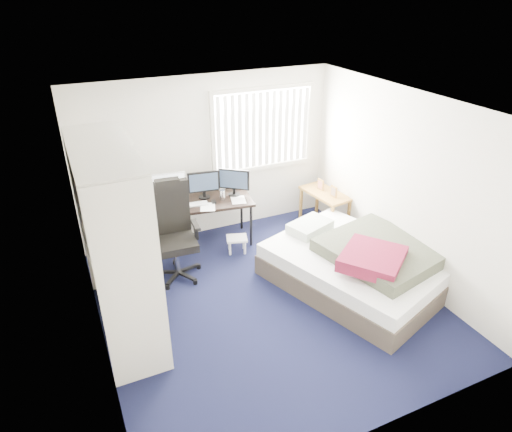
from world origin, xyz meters
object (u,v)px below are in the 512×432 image
at_px(office_chair, 174,240).
at_px(bed, 358,265).
at_px(desk, 203,198).
at_px(nightstand, 325,196).

relative_size(office_chair, bed, 0.52).
relative_size(desk, bed, 0.59).
distance_m(desk, office_chair, 0.93).
distance_m(office_chair, nightstand, 2.64).
distance_m(nightstand, bed, 1.69).
bearing_deg(nightstand, bed, -106.48).
xyz_separation_m(desk, office_chair, (-0.63, -0.65, -0.23)).
height_order(office_chair, nightstand, office_chair).
bearing_deg(office_chair, nightstand, 7.45).
distance_m(office_chair, bed, 2.50).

